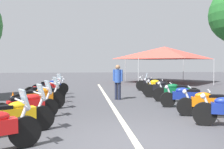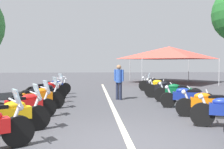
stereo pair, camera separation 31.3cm
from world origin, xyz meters
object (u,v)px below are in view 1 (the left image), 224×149
(motorcycle_right_row_3, at_px, (186,96))
(motorcycle_right_row_4, at_px, (176,92))
(motorcycle_left_row_1, at_px, (13,116))
(motorcycle_right_row_2, at_px, (208,103))
(motorcycle_left_row_4, at_px, (43,94))
(motorcycle_left_row_5, at_px, (46,90))
(motorcycle_right_row_7, at_px, (152,84))
(motorcycle_left_row_2, at_px, (27,105))
(motorcycle_right_row_6, at_px, (158,86))
(traffic_cone_0, at_px, (13,99))
(event_tent, at_px, (164,53))
(motorcycle_left_row_6, at_px, (51,87))
(bystander_2, at_px, (118,79))
(motorcycle_left_row_3, at_px, (39,98))
(motorcycle_right_row_5, at_px, (164,89))

(motorcycle_right_row_3, relative_size, motorcycle_right_row_4, 0.99)
(motorcycle_left_row_1, height_order, motorcycle_right_row_2, motorcycle_left_row_1)
(motorcycle_left_row_4, relative_size, motorcycle_left_row_5, 0.95)
(motorcycle_left_row_4, height_order, motorcycle_right_row_3, motorcycle_left_row_4)
(motorcycle_left_row_5, height_order, motorcycle_right_row_2, motorcycle_left_row_5)
(motorcycle_left_row_4, relative_size, motorcycle_right_row_4, 0.86)
(motorcycle_left_row_4, relative_size, motorcycle_right_row_7, 0.91)
(motorcycle_left_row_1, xyz_separation_m, motorcycle_right_row_2, (1.41, -5.75, -0.02))
(motorcycle_left_row_2, bearing_deg, motorcycle_right_row_6, 15.92)
(traffic_cone_0, bearing_deg, motorcycle_left_row_4, -87.70)
(motorcycle_right_row_2, relative_size, motorcycle_right_row_4, 0.96)
(motorcycle_right_row_3, xyz_separation_m, event_tent, (12.06, -3.09, 2.20))
(motorcycle_left_row_5, distance_m, motorcycle_left_row_6, 1.64)
(motorcycle_right_row_3, relative_size, traffic_cone_0, 3.34)
(bystander_2, bearing_deg, motorcycle_left_row_6, -81.92)
(motorcycle_left_row_4, distance_m, motorcycle_right_row_4, 5.82)
(motorcycle_left_row_3, xyz_separation_m, motorcycle_left_row_6, (4.39, 0.17, -0.02))
(motorcycle_left_row_2, bearing_deg, motorcycle_left_row_1, -118.39)
(motorcycle_left_row_1, xyz_separation_m, motorcycle_right_row_6, (7.40, -5.86, -0.01))
(motorcycle_left_row_2, bearing_deg, traffic_cone_0, 84.64)
(motorcycle_right_row_5, xyz_separation_m, bystander_2, (-0.31, 2.38, 0.51))
(motorcycle_left_row_6, xyz_separation_m, motorcycle_right_row_5, (-1.68, -5.79, 0.01))
(motorcycle_left_row_3, bearing_deg, motorcycle_right_row_7, 18.55)
(motorcycle_left_row_6, bearing_deg, motorcycle_left_row_4, -117.74)
(bystander_2, relative_size, event_tent, 0.25)
(motorcycle_left_row_4, xyz_separation_m, motorcycle_right_row_2, (-2.92, -5.74, -0.02))
(motorcycle_right_row_3, bearing_deg, event_tent, -90.18)
(motorcycle_right_row_4, bearing_deg, motorcycle_right_row_6, -73.61)
(motorcycle_left_row_2, bearing_deg, motorcycle_right_row_7, 21.72)
(motorcycle_right_row_2, height_order, motorcycle_right_row_7, motorcycle_right_row_7)
(motorcycle_left_row_1, height_order, traffic_cone_0, motorcycle_left_row_1)
(motorcycle_left_row_6, height_order, motorcycle_right_row_5, motorcycle_right_row_5)
(motorcycle_left_row_1, xyz_separation_m, motorcycle_left_row_3, (3.07, -0.07, 0.00))
(event_tent, bearing_deg, motorcycle_right_row_2, 167.41)
(traffic_cone_0, bearing_deg, motorcycle_left_row_2, -156.52)
(motorcycle_right_row_7, bearing_deg, motorcycle_right_row_3, 108.10)
(motorcycle_left_row_2, bearing_deg, motorcycle_right_row_5, 7.50)
(motorcycle_left_row_4, height_order, motorcycle_right_row_5, same)
(motorcycle_right_row_2, distance_m, traffic_cone_0, 7.51)
(motorcycle_left_row_4, relative_size, motorcycle_right_row_3, 0.87)
(motorcycle_right_row_3, bearing_deg, motorcycle_left_row_6, -22.97)
(event_tent, bearing_deg, motorcycle_left_row_4, 140.78)
(motorcycle_left_row_6, height_order, traffic_cone_0, motorcycle_left_row_6)
(motorcycle_left_row_6, relative_size, motorcycle_right_row_3, 0.92)
(motorcycle_left_row_4, height_order, event_tent, event_tent)
(motorcycle_left_row_3, relative_size, motorcycle_right_row_5, 0.92)
(motorcycle_left_row_3, distance_m, bystander_2, 4.07)
(motorcycle_left_row_4, relative_size, motorcycle_right_row_6, 0.93)
(traffic_cone_0, bearing_deg, motorcycle_left_row_6, -19.00)
(motorcycle_right_row_6, relative_size, motorcycle_right_row_7, 0.97)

